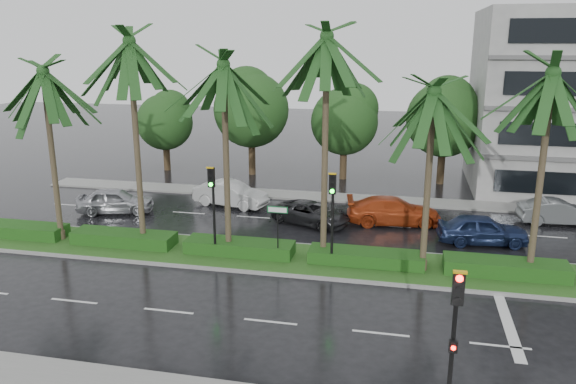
% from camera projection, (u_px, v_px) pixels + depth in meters
% --- Properties ---
extents(ground, '(120.00, 120.00, 0.00)m').
position_uv_depth(ground, '(297.00, 269.00, 25.27)').
color(ground, black).
rests_on(ground, ground).
extents(far_sidewalk, '(40.00, 2.00, 0.12)m').
position_uv_depth(far_sidewalk, '(333.00, 197.00, 36.58)').
color(far_sidewalk, gray).
rests_on(far_sidewalk, ground).
extents(median, '(36.00, 4.00, 0.15)m').
position_uv_depth(median, '(301.00, 259.00, 26.19)').
color(median, gray).
rests_on(median, ground).
extents(hedge, '(35.20, 1.40, 0.60)m').
position_uv_depth(hedge, '(301.00, 252.00, 26.10)').
color(hedge, '#144012').
rests_on(hedge, median).
extents(lane_markings, '(34.00, 13.06, 0.01)m').
position_uv_depth(lane_markings, '(364.00, 279.00, 24.25)').
color(lane_markings, silver).
rests_on(lane_markings, ground).
extents(palm_row, '(26.30, 4.20, 10.80)m').
position_uv_depth(palm_row, '(274.00, 78.00, 24.29)').
color(palm_row, '#463628').
rests_on(palm_row, median).
extents(signal_near, '(0.34, 0.45, 4.36)m').
position_uv_depth(signal_near, '(454.00, 339.00, 14.54)').
color(signal_near, black).
rests_on(signal_near, near_sidewalk).
extents(signal_median_left, '(0.34, 0.42, 4.36)m').
position_uv_depth(signal_median_left, '(213.00, 198.00, 25.58)').
color(signal_median_left, black).
rests_on(signal_median_left, median).
extents(signal_median_right, '(0.34, 0.42, 4.36)m').
position_uv_depth(signal_median_right, '(332.00, 206.00, 24.46)').
color(signal_median_right, black).
rests_on(signal_median_right, median).
extents(street_sign, '(0.95, 0.09, 2.60)m').
position_uv_depth(street_sign, '(278.00, 220.00, 25.37)').
color(street_sign, black).
rests_on(street_sign, median).
extents(bg_trees, '(32.53, 5.64, 8.14)m').
position_uv_depth(bg_trees, '(347.00, 115.00, 40.59)').
color(bg_trees, '#3B2B1B').
rests_on(bg_trees, ground).
extents(car_silver, '(2.95, 4.75, 1.51)m').
position_uv_depth(car_silver, '(115.00, 200.00, 33.35)').
color(car_silver, '#9FA0A6').
rests_on(car_silver, ground).
extents(car_white, '(2.62, 4.90, 1.53)m').
position_uv_depth(car_white, '(231.00, 194.00, 34.74)').
color(car_white, '#BABABA').
rests_on(car_white, ground).
extents(car_darkgrey, '(3.54, 4.93, 1.25)m').
position_uv_depth(car_darkgrey, '(311.00, 213.00, 31.36)').
color(car_darkgrey, black).
rests_on(car_darkgrey, ground).
extents(car_red, '(2.86, 5.46, 1.51)m').
position_uv_depth(car_red, '(393.00, 211.00, 31.35)').
color(car_red, '#A63512').
rests_on(car_red, ground).
extents(car_blue, '(2.24, 4.58, 1.50)m').
position_uv_depth(car_blue, '(482.00, 229.00, 28.27)').
color(car_blue, navy).
rests_on(car_blue, ground).
extents(car_grey, '(1.86, 4.34, 1.39)m').
position_uv_depth(car_grey, '(558.00, 212.00, 31.33)').
color(car_grey, '#5D6162').
rests_on(car_grey, ground).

